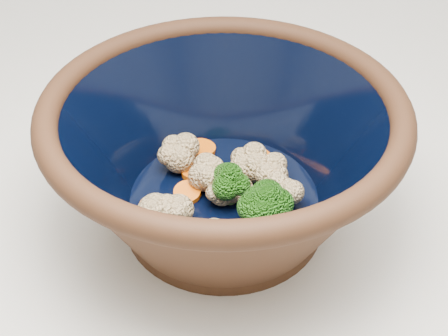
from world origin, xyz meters
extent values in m
cylinder|color=black|center=(-0.12, -0.09, 0.91)|extent=(0.21, 0.21, 0.01)
torus|color=black|center=(-0.12, -0.09, 1.04)|extent=(0.34, 0.34, 0.02)
cylinder|color=black|center=(-0.12, -0.09, 0.93)|extent=(0.19, 0.19, 0.00)
cylinder|color=#608442|center=(-0.08, -0.13, 0.94)|extent=(0.01, 0.01, 0.02)
ellipsoid|color=#286F15|center=(-0.08, -0.13, 0.97)|extent=(0.04, 0.04, 0.04)
cylinder|color=#608442|center=(-0.11, -0.10, 0.94)|extent=(0.01, 0.01, 0.02)
ellipsoid|color=#286F15|center=(-0.11, -0.10, 0.97)|extent=(0.04, 0.04, 0.03)
cylinder|color=#608442|center=(-0.07, -0.12, 0.94)|extent=(0.01, 0.01, 0.02)
ellipsoid|color=#286F15|center=(-0.07, -0.12, 0.97)|extent=(0.04, 0.04, 0.04)
cylinder|color=#608442|center=(-0.07, -0.12, 0.94)|extent=(0.01, 0.01, 0.02)
ellipsoid|color=#286F15|center=(-0.07, -0.12, 0.96)|extent=(0.04, 0.04, 0.03)
sphere|color=beige|center=(-0.18, -0.14, 0.95)|extent=(0.03, 0.03, 0.03)
sphere|color=beige|center=(-0.06, -0.09, 0.95)|extent=(0.03, 0.03, 0.03)
sphere|color=beige|center=(-0.07, -0.07, 0.95)|extent=(0.03, 0.03, 0.03)
sphere|color=beige|center=(-0.10, -0.06, 0.95)|extent=(0.03, 0.03, 0.03)
sphere|color=beige|center=(-0.16, -0.13, 0.95)|extent=(0.03, 0.03, 0.03)
sphere|color=beige|center=(-0.12, -0.10, 0.95)|extent=(0.03, 0.03, 0.03)
sphere|color=beige|center=(-0.09, -0.06, 0.95)|extent=(0.03, 0.03, 0.03)
sphere|color=beige|center=(-0.17, -0.06, 0.95)|extent=(0.03, 0.03, 0.03)
sphere|color=beige|center=(-0.12, -0.16, 0.95)|extent=(0.03, 0.03, 0.03)
sphere|color=beige|center=(-0.14, -0.08, 0.95)|extent=(0.03, 0.03, 0.03)
sphere|color=beige|center=(-0.11, -0.09, 0.95)|extent=(0.03, 0.03, 0.03)
cylinder|color=orange|center=(-0.07, -0.05, 0.94)|extent=(0.03, 0.03, 0.01)
cylinder|color=orange|center=(-0.16, -0.02, 0.94)|extent=(0.03, 0.03, 0.01)
cylinder|color=orange|center=(-0.16, -0.06, 0.94)|extent=(0.03, 0.03, 0.01)
cylinder|color=orange|center=(-0.16, -0.10, 0.94)|extent=(0.03, 0.03, 0.01)
cylinder|color=orange|center=(-0.18, -0.12, 0.94)|extent=(0.03, 0.03, 0.01)
cylinder|color=orange|center=(-0.09, -0.03, 0.94)|extent=(0.03, 0.03, 0.01)
cylinder|color=orange|center=(-0.12, -0.09, 0.94)|extent=(0.03, 0.03, 0.01)
camera|label=1|loc=(-0.04, -0.55, 1.36)|focal=50.00mm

